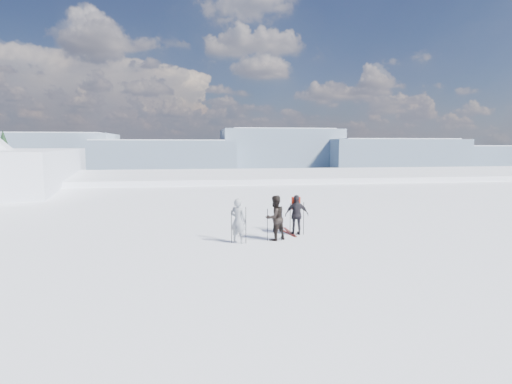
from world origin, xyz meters
TOP-DOWN VIEW (x-y plane):
  - lake_basin at (0.00, 30.00)m, footprint 820.00×820.00m
  - far_mountain_range at (29.60, 454.78)m, footprint 770.00×110.00m
  - skier_grey at (-2.88, 2.18)m, footprint 0.69×0.63m
  - skier_dark at (-1.52, 2.39)m, footprint 0.98×0.91m
  - skier_pack at (-0.52, 3.13)m, footprint 0.93×0.46m
  - backpack at (-0.49, 3.38)m, footprint 0.34×0.22m
  - ski_poles at (-1.64, 2.50)m, footprint 2.89×1.08m
  - skis_loose at (-0.75, 3.55)m, footprint 0.42×1.70m

SIDE VIEW (x-z plane):
  - far_mountain_range at x=29.60m, z-range -33.69..19.31m
  - lake_basin at x=0.00m, z-range -42.31..29.31m
  - skis_loose at x=-0.75m, z-range 0.00..0.03m
  - ski_poles at x=-1.64m, z-range -0.03..1.26m
  - skier_pack at x=-0.52m, z-range 0.00..1.54m
  - skier_grey at x=-2.88m, z-range 0.00..1.58m
  - skier_dark at x=-1.52m, z-range 0.00..1.63m
  - backpack at x=-0.49m, z-range 1.54..2.03m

